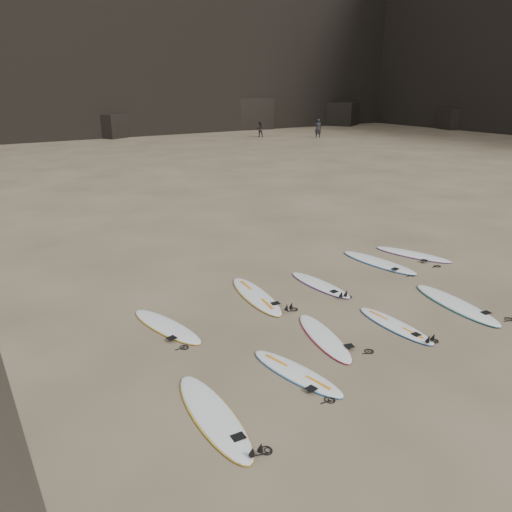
{
  "coord_description": "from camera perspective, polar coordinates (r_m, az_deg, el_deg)",
  "views": [
    {
      "loc": [
        -7.39,
        -7.28,
        5.45
      ],
      "look_at": [
        -1.37,
        2.21,
        1.5
      ],
      "focal_mm": 35.0,
      "sensor_mm": 36.0,
      "label": 1
    }
  ],
  "objects": [
    {
      "name": "surfboard_4",
      "position": [
        13.83,
        21.88,
        -5.1
      ],
      "size": [
        1.08,
        2.86,
        0.1
      ],
      "primitive_type": "ellipsoid",
      "rotation": [
        0.0,
        0.0,
        -0.15
      ],
      "color": "white",
      "rests_on": "ground"
    },
    {
      "name": "surfboard_6",
      "position": [
        13.34,
        0.01,
        -4.52
      ],
      "size": [
        1.02,
        2.8,
        0.1
      ],
      "primitive_type": "ellipsoid",
      "rotation": [
        0.0,
        0.0,
        -0.14
      ],
      "color": "white",
      "rests_on": "ground"
    },
    {
      "name": "surfboard_5",
      "position": [
        11.95,
        -10.19,
        -7.86
      ],
      "size": [
        1.13,
        2.5,
        0.09
      ],
      "primitive_type": "ellipsoid",
      "rotation": [
        0.0,
        0.0,
        0.23
      ],
      "color": "white",
      "rests_on": "ground"
    },
    {
      "name": "surfboard_3",
      "position": [
        12.26,
        15.59,
        -7.59
      ],
      "size": [
        0.55,
        2.24,
        0.08
      ],
      "primitive_type": "ellipsoid",
      "rotation": [
        0.0,
        0.0,
        -0.01
      ],
      "color": "white",
      "rests_on": "ground"
    },
    {
      "name": "surfboard_7",
      "position": [
        14.17,
        7.31,
        -3.25
      ],
      "size": [
        0.68,
        2.34,
        0.08
      ],
      "primitive_type": "ellipsoid",
      "rotation": [
        0.0,
        0.0,
        0.05
      ],
      "color": "white",
      "rests_on": "ground"
    },
    {
      "name": "surfboard_0",
      "position": [
        8.99,
        -4.91,
        -17.63
      ],
      "size": [
        0.84,
        2.74,
        0.1
      ],
      "primitive_type": "ellipsoid",
      "rotation": [
        0.0,
        0.0,
        -0.07
      ],
      "color": "white",
      "rests_on": "ground"
    },
    {
      "name": "surfboard_2",
      "position": [
        11.4,
        7.78,
        -9.16
      ],
      "size": [
        1.13,
        2.44,
        0.09
      ],
      "primitive_type": "ellipsoid",
      "rotation": [
        0.0,
        0.0,
        -0.24
      ],
      "color": "white",
      "rests_on": "ground"
    },
    {
      "name": "person_a",
      "position": [
        52.61,
        7.1,
        14.29
      ],
      "size": [
        0.82,
        0.73,
        1.88
      ],
      "primitive_type": "imported",
      "rotation": [
        0.0,
        0.0,
        2.62
      ],
      "color": "black",
      "rests_on": "ground"
    },
    {
      "name": "ground",
      "position": [
        11.72,
        11.67,
        -8.78
      ],
      "size": [
        240.0,
        240.0,
        0.0
      ],
      "primitive_type": "plane",
      "color": "#897559",
      "rests_on": "ground"
    },
    {
      "name": "surfboard_1",
      "position": [
        10.09,
        4.63,
        -13.11
      ],
      "size": [
        0.98,
        2.35,
        0.08
      ],
      "primitive_type": "ellipsoid",
      "rotation": [
        0.0,
        0.0,
        0.19
      ],
      "color": "white",
      "rests_on": "ground"
    },
    {
      "name": "surfboard_9",
      "position": [
        17.27,
        17.47,
        0.21
      ],
      "size": [
        1.44,
        2.61,
        0.09
      ],
      "primitive_type": "ellipsoid",
      "rotation": [
        0.0,
        0.0,
        0.34
      ],
      "color": "white",
      "rests_on": "ground"
    },
    {
      "name": "person_b",
      "position": [
        53.03,
        0.44,
        14.29
      ],
      "size": [
        0.93,
        0.85,
        1.54
      ],
      "primitive_type": "imported",
      "rotation": [
        0.0,
        0.0,
        2.68
      ],
      "color": "black",
      "rests_on": "ground"
    },
    {
      "name": "surfboard_8",
      "position": [
        16.21,
        13.84,
        -0.69
      ],
      "size": [
        1.0,
        2.84,
        0.1
      ],
      "primitive_type": "ellipsoid",
      "rotation": [
        0.0,
        0.0,
        0.12
      ],
      "color": "white",
      "rests_on": "ground"
    }
  ]
}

